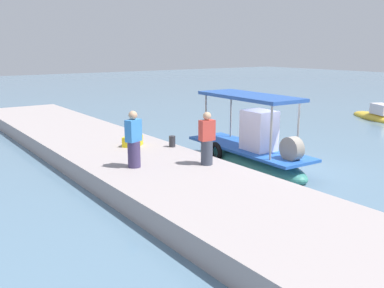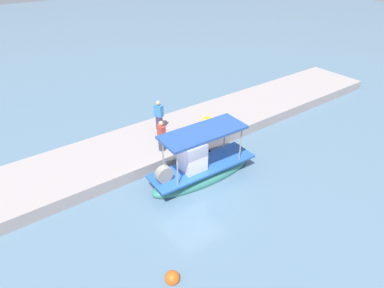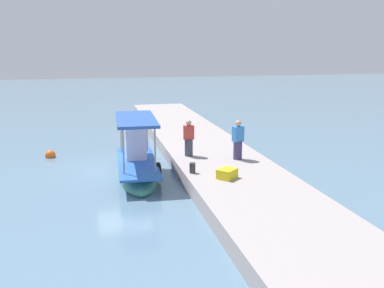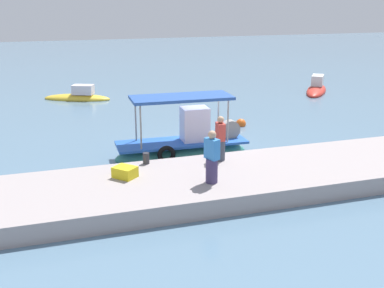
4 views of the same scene
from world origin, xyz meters
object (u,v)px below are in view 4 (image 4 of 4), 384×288
at_px(mooring_bollard, 146,158).
at_px(marker_buoy, 241,124).
at_px(moored_boat_near, 316,89).
at_px(moored_boat_mid, 78,97).
at_px(main_fishing_boat, 184,146).
at_px(fisherman_by_crate, 212,159).
at_px(cargo_crate, 125,172).
at_px(fisherman_near_bollard, 220,140).

height_order(mooring_bollard, marker_buoy, mooring_bollard).
relative_size(moored_boat_near, moored_boat_mid, 0.97).
distance_m(main_fishing_boat, fisherman_by_crate, 4.62).
relative_size(mooring_bollard, moored_boat_mid, 0.09).
bearing_deg(moored_boat_near, cargo_crate, -138.93).
xyz_separation_m(cargo_crate, moored_boat_near, (16.34, 14.24, -0.62)).
height_order(moored_boat_near, moored_boat_mid, moored_boat_near).
distance_m(marker_buoy, moored_boat_near, 11.34).
bearing_deg(marker_buoy, fisherman_by_crate, -119.20).
height_order(fisherman_near_bollard, cargo_crate, fisherman_near_bollard).
distance_m(fisherman_by_crate, moored_boat_near, 20.78).
distance_m(main_fishing_boat, moored_boat_near, 17.30).
height_order(fisherman_near_bollard, moored_boat_mid, fisherman_near_bollard).
relative_size(marker_buoy, moored_boat_mid, 0.12).
height_order(fisherman_by_crate, marker_buoy, fisherman_by_crate).
bearing_deg(fisherman_by_crate, mooring_bollard, 123.68).
height_order(marker_buoy, moored_boat_near, moored_boat_near).
bearing_deg(mooring_bollard, cargo_crate, -130.71).
relative_size(cargo_crate, marker_buoy, 1.36).
height_order(fisherman_near_bollard, marker_buoy, fisherman_near_bollard).
xyz_separation_m(mooring_bollard, moored_boat_mid, (-1.15, 15.62, -0.69)).
bearing_deg(fisherman_near_bollard, main_fishing_boat, 104.89).
relative_size(fisherman_by_crate, marker_buoy, 3.32).
bearing_deg(main_fishing_boat, marker_buoy, 42.91).
xyz_separation_m(fisherman_by_crate, marker_buoy, (4.79, 8.56, -1.33)).
xyz_separation_m(fisherman_by_crate, cargo_crate, (-2.64, 1.33, -0.62)).
bearing_deg(fisherman_by_crate, cargo_crate, 153.18).
bearing_deg(cargo_crate, marker_buoy, 44.23).
distance_m(main_fishing_boat, cargo_crate, 4.41).
height_order(main_fishing_boat, fisherman_by_crate, main_fishing_boat).
distance_m(cargo_crate, marker_buoy, 10.39).
distance_m(mooring_bollard, cargo_crate, 1.51).
relative_size(fisherman_by_crate, cargo_crate, 2.44).
xyz_separation_m(fisherman_near_bollard, moored_boat_near, (12.63, 13.55, -1.20)).
bearing_deg(fisherman_near_bollard, moored_boat_mid, 103.57).
height_order(main_fishing_boat, mooring_bollard, main_fishing_boat).
bearing_deg(moored_boat_near, mooring_bollard, -139.55).
relative_size(fisherman_near_bollard, moored_boat_mid, 0.37).
relative_size(main_fishing_boat, mooring_bollard, 13.76).
relative_size(fisherman_by_crate, mooring_bollard, 4.28).
relative_size(cargo_crate, moored_boat_near, 0.16).
bearing_deg(fisherman_near_bollard, marker_buoy, 60.41).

